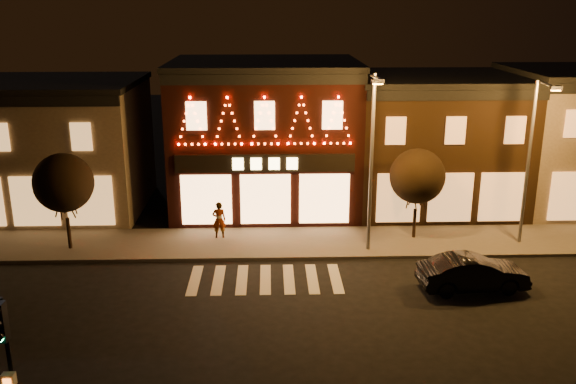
{
  "coord_description": "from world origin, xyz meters",
  "views": [
    {
      "loc": [
        0.21,
        -20.26,
        11.28
      ],
      "look_at": [
        0.96,
        4.0,
        3.88
      ],
      "focal_mm": 38.79,
      "sensor_mm": 36.0,
      "label": 1
    }
  ],
  "objects_px": {
    "traffic_signal_near": "(5,349)",
    "streetlamp_mid": "(372,150)",
    "pedestrian": "(219,220)",
    "dark_sedan": "(473,273)"
  },
  "relations": [
    {
      "from": "pedestrian",
      "to": "dark_sedan",
      "type": "bearing_deg",
      "value": 145.92
    },
    {
      "from": "streetlamp_mid",
      "to": "dark_sedan",
      "type": "xyz_separation_m",
      "value": [
        3.67,
        -3.89,
        -4.25
      ]
    },
    {
      "from": "traffic_signal_near",
      "to": "streetlamp_mid",
      "type": "relative_size",
      "value": 0.54
    },
    {
      "from": "traffic_signal_near",
      "to": "dark_sedan",
      "type": "height_order",
      "value": "traffic_signal_near"
    },
    {
      "from": "streetlamp_mid",
      "to": "pedestrian",
      "type": "height_order",
      "value": "streetlamp_mid"
    },
    {
      "from": "traffic_signal_near",
      "to": "pedestrian",
      "type": "height_order",
      "value": "traffic_signal_near"
    },
    {
      "from": "dark_sedan",
      "to": "pedestrian",
      "type": "distance_m",
      "value": 12.27
    },
    {
      "from": "dark_sedan",
      "to": "streetlamp_mid",
      "type": "bearing_deg",
      "value": 38.69
    },
    {
      "from": "streetlamp_mid",
      "to": "traffic_signal_near",
      "type": "bearing_deg",
      "value": -134.73
    },
    {
      "from": "streetlamp_mid",
      "to": "dark_sedan",
      "type": "distance_m",
      "value": 6.83
    }
  ]
}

